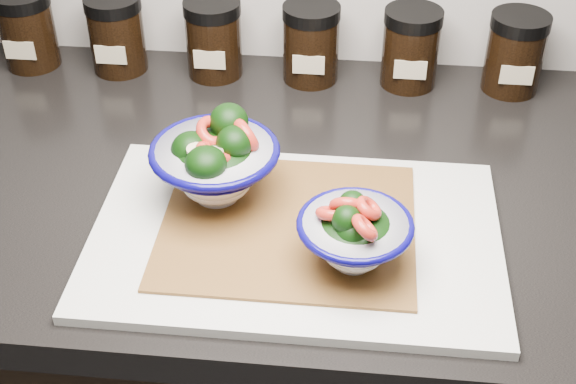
# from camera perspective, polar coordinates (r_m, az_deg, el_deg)

# --- Properties ---
(countertop) EXTENTS (3.50, 0.60, 0.04)m
(countertop) POSITION_cam_1_polar(r_m,az_deg,el_deg) (1.01, -3.57, 0.57)
(countertop) COLOR black
(countertop) RESTS_ON cabinet
(cutting_board) EXTENTS (0.45, 0.30, 0.01)m
(cutting_board) POSITION_cam_1_polar(r_m,az_deg,el_deg) (0.89, 0.54, -3.20)
(cutting_board) COLOR silver
(cutting_board) RESTS_ON countertop
(bamboo_mat) EXTENTS (0.28, 0.24, 0.00)m
(bamboo_mat) POSITION_cam_1_polar(r_m,az_deg,el_deg) (0.89, 0.00, -2.34)
(bamboo_mat) COLOR olive
(bamboo_mat) RESTS_ON cutting_board
(bowl_left) EXTENTS (0.15, 0.15, 0.11)m
(bowl_left) POSITION_cam_1_polar(r_m,az_deg,el_deg) (0.90, -5.16, 2.16)
(bowl_left) COLOR white
(bowl_left) RESTS_ON bamboo_mat
(bowl_right) EXTENTS (0.12, 0.12, 0.09)m
(bowl_right) POSITION_cam_1_polar(r_m,az_deg,el_deg) (0.82, 4.73, -3.05)
(bowl_right) COLOR white
(bowl_right) RESTS_ON bamboo_mat
(spice_jar_a) EXTENTS (0.08, 0.08, 0.11)m
(spice_jar_a) POSITION_cam_1_polar(r_m,az_deg,el_deg) (1.26, -18.05, 10.94)
(spice_jar_a) COLOR black
(spice_jar_a) RESTS_ON countertop
(spice_jar_b) EXTENTS (0.08, 0.08, 0.11)m
(spice_jar_b) POSITION_cam_1_polar(r_m,az_deg,el_deg) (1.21, -12.10, 10.96)
(spice_jar_b) COLOR black
(spice_jar_b) RESTS_ON countertop
(spice_jar_c) EXTENTS (0.08, 0.08, 0.11)m
(spice_jar_c) POSITION_cam_1_polar(r_m,az_deg,el_deg) (1.18, -5.31, 10.83)
(spice_jar_c) COLOR black
(spice_jar_c) RESTS_ON countertop
(spice_jar_d) EXTENTS (0.08, 0.08, 0.11)m
(spice_jar_d) POSITION_cam_1_polar(r_m,az_deg,el_deg) (1.16, 1.64, 10.55)
(spice_jar_d) COLOR black
(spice_jar_d) RESTS_ON countertop
(spice_jar_e) EXTENTS (0.08, 0.08, 0.11)m
(spice_jar_e) POSITION_cam_1_polar(r_m,az_deg,el_deg) (1.16, 8.72, 10.11)
(spice_jar_e) COLOR black
(spice_jar_e) RESTS_ON countertop
(spice_jar_f) EXTENTS (0.08, 0.08, 0.11)m
(spice_jar_f) POSITION_cam_1_polar(r_m,az_deg,el_deg) (1.18, 15.84, 9.51)
(spice_jar_f) COLOR black
(spice_jar_f) RESTS_ON countertop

